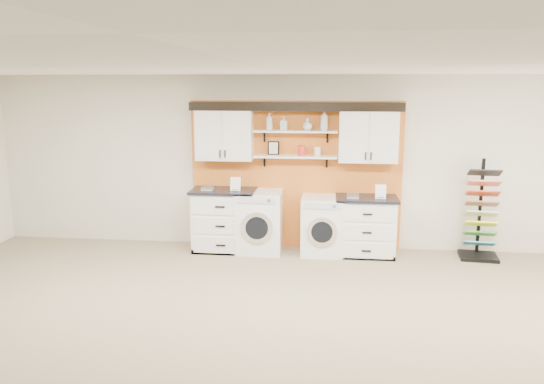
# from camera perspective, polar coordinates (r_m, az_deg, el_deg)

# --- Properties ---
(floor) EXTENTS (10.00, 10.00, 0.00)m
(floor) POSITION_cam_1_polar(r_m,az_deg,el_deg) (5.27, -0.48, -18.82)
(floor) COLOR gray
(floor) RESTS_ON ground
(ceiling) EXTENTS (10.00, 10.00, 0.00)m
(ceiling) POSITION_cam_1_polar(r_m,az_deg,el_deg) (4.54, -0.54, 13.26)
(ceiling) COLOR white
(ceiling) RESTS_ON wall_back
(wall_back) EXTENTS (10.00, 0.00, 10.00)m
(wall_back) POSITION_cam_1_polar(r_m,az_deg,el_deg) (8.62, 2.58, 3.16)
(wall_back) COLOR beige
(wall_back) RESTS_ON floor
(accent_panel) EXTENTS (3.40, 0.07, 2.40)m
(accent_panel) POSITION_cam_1_polar(r_m,az_deg,el_deg) (8.62, 2.56, 1.81)
(accent_panel) COLOR orange
(accent_panel) RESTS_ON wall_back
(upper_cabinet_left) EXTENTS (0.90, 0.35, 0.84)m
(upper_cabinet_left) POSITION_cam_1_polar(r_m,az_deg,el_deg) (8.51, -5.14, 6.26)
(upper_cabinet_left) COLOR white
(upper_cabinet_left) RESTS_ON wall_back
(upper_cabinet_right) EXTENTS (0.90, 0.35, 0.84)m
(upper_cabinet_right) POSITION_cam_1_polar(r_m,az_deg,el_deg) (8.36, 10.32, 6.03)
(upper_cabinet_right) COLOR white
(upper_cabinet_right) RESTS_ON wall_back
(shelf_lower) EXTENTS (1.32, 0.28, 0.03)m
(shelf_lower) POSITION_cam_1_polar(r_m,az_deg,el_deg) (8.41, 2.50, 3.83)
(shelf_lower) COLOR white
(shelf_lower) RESTS_ON wall_back
(shelf_upper) EXTENTS (1.32, 0.28, 0.03)m
(shelf_upper) POSITION_cam_1_polar(r_m,az_deg,el_deg) (8.36, 2.53, 6.55)
(shelf_upper) COLOR white
(shelf_upper) RESTS_ON wall_back
(crown_molding) EXTENTS (3.30, 0.41, 0.13)m
(crown_molding) POSITION_cam_1_polar(r_m,az_deg,el_deg) (8.35, 2.56, 9.28)
(crown_molding) COLOR black
(crown_molding) RESTS_ON wall_back
(picture_frame) EXTENTS (0.18, 0.02, 0.22)m
(picture_frame) POSITION_cam_1_polar(r_m,az_deg,el_deg) (8.47, 0.16, 4.75)
(picture_frame) COLOR black
(picture_frame) RESTS_ON shelf_lower
(canister_red) EXTENTS (0.11, 0.11, 0.16)m
(canister_red) POSITION_cam_1_polar(r_m,az_deg,el_deg) (8.39, 3.19, 4.46)
(canister_red) COLOR red
(canister_red) RESTS_ON shelf_lower
(canister_cream) EXTENTS (0.10, 0.10, 0.14)m
(canister_cream) POSITION_cam_1_polar(r_m,az_deg,el_deg) (8.38, 4.91, 4.36)
(canister_cream) COLOR silver
(canister_cream) RESTS_ON shelf_lower
(base_cabinet_left) EXTENTS (1.03, 0.66, 1.01)m
(base_cabinet_left) POSITION_cam_1_polar(r_m,az_deg,el_deg) (8.60, -5.17, -3.02)
(base_cabinet_left) COLOR white
(base_cabinet_left) RESTS_ON floor
(base_cabinet_right) EXTENTS (0.96, 0.66, 0.94)m
(base_cabinet_right) POSITION_cam_1_polar(r_m,az_deg,el_deg) (8.47, 10.04, -3.62)
(base_cabinet_right) COLOR white
(base_cabinet_right) RESTS_ON floor
(washer) EXTENTS (0.71, 0.71, 0.99)m
(washer) POSITION_cam_1_polar(r_m,az_deg,el_deg) (8.50, -1.33, -3.18)
(washer) COLOR white
(washer) RESTS_ON floor
(dryer) EXTENTS (0.66, 0.71, 0.92)m
(dryer) POSITION_cam_1_polar(r_m,az_deg,el_deg) (8.44, 5.43, -3.59)
(dryer) COLOR white
(dryer) RESTS_ON floor
(sample_rack) EXTENTS (0.61, 0.52, 1.54)m
(sample_rack) POSITION_cam_1_polar(r_m,az_deg,el_deg) (8.79, 21.49, -3.47)
(sample_rack) COLOR black
(sample_rack) RESTS_ON floor
(soap_bottle_a) EXTENTS (0.12, 0.12, 0.27)m
(soap_bottle_a) POSITION_cam_1_polar(r_m,az_deg,el_deg) (8.38, -0.29, 7.60)
(soap_bottle_a) COLOR silver
(soap_bottle_a) RESTS_ON shelf_upper
(soap_bottle_b) EXTENTS (0.12, 0.12, 0.22)m
(soap_bottle_b) POSITION_cam_1_polar(r_m,az_deg,el_deg) (8.36, 1.29, 7.42)
(soap_bottle_b) COLOR silver
(soap_bottle_b) RESTS_ON shelf_upper
(soap_bottle_c) EXTENTS (0.20, 0.20, 0.19)m
(soap_bottle_c) POSITION_cam_1_polar(r_m,az_deg,el_deg) (8.34, 3.83, 7.27)
(soap_bottle_c) COLOR silver
(soap_bottle_c) RESTS_ON shelf_upper
(soap_bottle_d) EXTENTS (0.17, 0.17, 0.32)m
(soap_bottle_d) POSITION_cam_1_polar(r_m,az_deg,el_deg) (8.33, 5.64, 7.70)
(soap_bottle_d) COLOR silver
(soap_bottle_d) RESTS_ON shelf_upper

